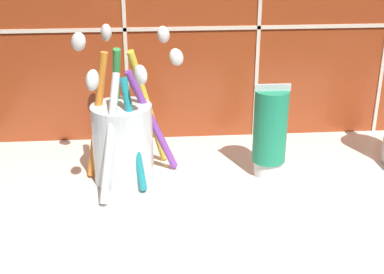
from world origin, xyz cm
name	(u,v)px	position (x,y,z in cm)	size (l,w,h in cm)	color
sink_counter	(267,202)	(0.00, 0.00, 1.00)	(73.76, 38.03, 2.00)	silver
toothbrush_cup	(124,137)	(-16.79, 5.43, 7.72)	(13.69, 14.97, 18.56)	silver
toothpaste_tube	(270,132)	(1.14, 5.34, 7.85)	(4.36, 4.16, 11.94)	white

